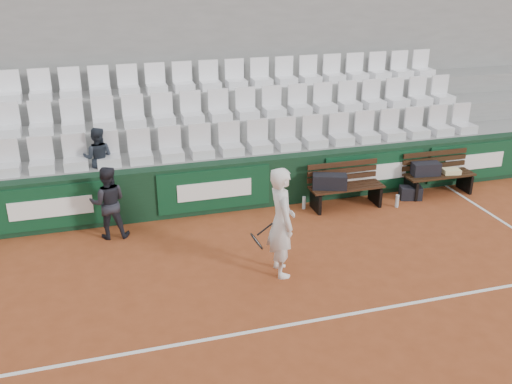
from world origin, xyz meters
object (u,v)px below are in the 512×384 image
sports_bag_right (426,169)px  water_bottle_near (304,203)px  bench_left (346,196)px  spectator_c (96,135)px  bench_right (438,184)px  water_bottle_far (397,201)px  sports_bag_ground (411,193)px  ball_kid (108,203)px  tennis_player (281,222)px  sports_bag_left (330,182)px

sports_bag_right → water_bottle_near: (-2.68, 0.03, -0.45)m
bench_left → spectator_c: size_ratio=1.26×
bench_right → water_bottle_far: bearing=-162.2°
bench_left → sports_bag_ground: bearing=-0.4°
water_bottle_near → water_bottle_far: water_bottle_far is taller
sports_bag_ground → ball_kid: size_ratio=0.33×
ball_kid → sports_bag_right: bearing=-172.9°
tennis_player → sports_bag_ground: bearing=30.2°
bench_left → water_bottle_far: bench_left is taller
bench_left → sports_bag_right: (1.84, 0.11, 0.36)m
bench_right → sports_bag_right: sports_bag_right is taller
bench_right → sports_bag_left: sports_bag_left is taller
sports_bag_ground → sports_bag_left: bearing=180.0°
water_bottle_far → tennis_player: bearing=-150.1°
tennis_player → spectator_c: 4.14m
bench_right → ball_kid: bearing=-179.2°
sports_bag_left → water_bottle_far: bearing=-12.1°
sports_bag_left → spectator_c: 4.56m
sports_bag_ground → ball_kid: bearing=-179.8°
bench_left → sports_bag_left: 0.53m
bench_left → ball_kid: size_ratio=1.12×
bench_left → spectator_c: 5.00m
bench_left → bench_right: (2.16, 0.07, 0.00)m
tennis_player → ball_kid: 3.26m
sports_bag_right → water_bottle_far: sports_bag_right is taller
sports_bag_right → tennis_player: 4.49m
water_bottle_far → water_bottle_near: bearing=166.4°
sports_bag_right → water_bottle_far: size_ratio=2.19×
sports_bag_left → sports_bag_right: bearing=3.1°
spectator_c → sports_bag_ground: bearing=-176.7°
bench_left → sports_bag_left: (-0.38, -0.01, 0.37)m
water_bottle_far → spectator_c: size_ratio=0.22×
water_bottle_near → spectator_c: 4.22m
sports_bag_left → sports_bag_right: 2.22m
ball_kid → spectator_c: (-0.09, 1.08, 0.93)m
bench_left → sports_bag_right: size_ratio=2.60×
bench_right → spectator_c: bearing=171.8°
water_bottle_far → sports_bag_ground: bearing=31.5°
spectator_c → bench_left: bearing=-179.6°
sports_bag_ground → spectator_c: size_ratio=0.37×
sports_bag_right → ball_kid: bearing=-178.8°
sports_bag_right → ball_kid: ball_kid is taller
water_bottle_near → ball_kid: bearing=-177.5°
bench_right → tennis_player: bearing=-153.2°
bench_left → tennis_player: size_ratio=0.84×
spectator_c → sports_bag_left: bearing=179.2°
ball_kid → sports_bag_ground: bearing=-173.9°
bench_right → sports_bag_right: (-0.32, 0.04, 0.36)m
ball_kid → sports_bag_left: bearing=-173.9°
tennis_player → spectator_c: (-2.62, 3.12, 0.70)m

